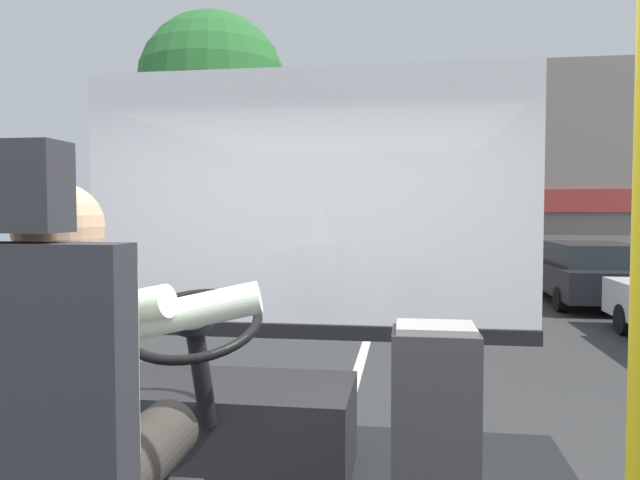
% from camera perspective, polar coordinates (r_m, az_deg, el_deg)
% --- Properties ---
extents(ground, '(18.00, 44.00, 0.06)m').
position_cam_1_polar(ground, '(10.55, 5.18, -7.69)').
color(ground, '#363636').
extents(bus_driver, '(0.80, 0.56, 0.79)m').
position_cam_1_polar(bus_driver, '(1.57, -22.41, -13.59)').
color(bus_driver, '#332D28').
rests_on(bus_driver, driver_seat).
extents(steering_console, '(1.10, 0.97, 0.86)m').
position_cam_1_polar(steering_console, '(2.78, -8.85, -17.07)').
color(steering_console, black).
rests_on(steering_console, bus_floor).
extents(fare_box, '(0.27, 0.22, 0.81)m').
position_cam_1_polar(fare_box, '(2.05, 10.97, -19.20)').
color(fare_box, '#333338').
rests_on(fare_box, bus_floor).
extents(windshield_panel, '(2.50, 0.08, 1.48)m').
position_cam_1_polar(windshield_panel, '(3.23, -1.46, 0.62)').
color(windshield_panel, silver).
extents(street_tree, '(3.11, 3.11, 6.08)m').
position_cam_1_polar(street_tree, '(13.12, -10.32, 14.19)').
color(street_tree, '#4C3828').
rests_on(street_tree, ground).
extents(shop_building, '(9.89, 4.99, 5.90)m').
position_cam_1_polar(shop_building, '(19.31, 22.13, 5.69)').
color(shop_building, gray).
rests_on(shop_building, ground).
extents(parked_car_black, '(1.82, 4.06, 1.25)m').
position_cam_1_polar(parked_car_black, '(13.36, 24.43, -2.83)').
color(parked_car_black, black).
rests_on(parked_car_black, ground).
extents(parked_car_charcoal, '(1.84, 4.28, 1.41)m').
position_cam_1_polar(parked_car_charcoal, '(19.07, 21.01, -0.93)').
color(parked_car_charcoal, '#474C51').
rests_on(parked_car_charcoal, ground).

